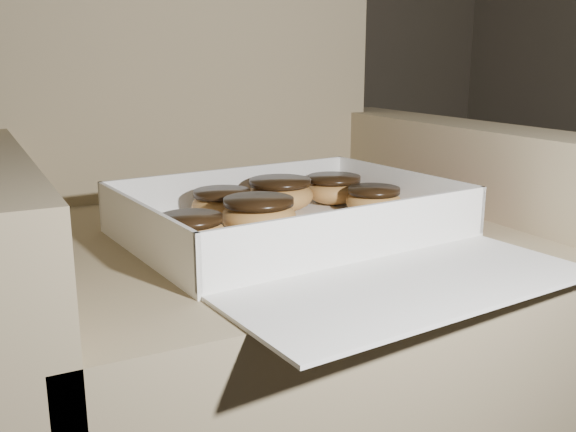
{
  "coord_description": "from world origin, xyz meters",
  "views": [
    {
      "loc": [
        -0.24,
        -0.17,
        0.67
      ],
      "look_at": [
        0.17,
        0.63,
        0.44
      ],
      "focal_mm": 40.0,
      "sensor_mm": 36.0,
      "label": 1
    }
  ],
  "objects": [
    {
      "name": "donut_b",
      "position": [
        0.32,
        0.74,
        0.45
      ],
      "size": [
        0.1,
        0.1,
        0.05
      ],
      "color": "#C39344",
      "rests_on": "bakery_box"
    },
    {
      "name": "crumb_c",
      "position": [
        -0.02,
        0.59,
        0.43
      ],
      "size": [
        0.01,
        0.01,
        0.0
      ],
      "primitive_type": "ellipsoid",
      "color": "black",
      "rests_on": "bakery_box"
    },
    {
      "name": "donut_e",
      "position": [
        0.21,
        0.74,
        0.45
      ],
      "size": [
        0.11,
        0.11,
        0.05
      ],
      "color": "#C39344",
      "rests_on": "bakery_box"
    },
    {
      "name": "crumb_b",
      "position": [
        0.0,
        0.55,
        0.43
      ],
      "size": [
        0.01,
        0.01,
        0.0
      ],
      "primitive_type": "ellipsoid",
      "color": "black",
      "rests_on": "bakery_box"
    },
    {
      "name": "donut_f",
      "position": [
        0.13,
        0.62,
        0.45
      ],
      "size": [
        0.11,
        0.11,
        0.05
      ],
      "color": "#C39344",
      "rests_on": "bakery_box"
    },
    {
      "name": "donut_d",
      "position": [
        0.11,
        0.72,
        0.45
      ],
      "size": [
        0.09,
        0.09,
        0.05
      ],
      "color": "#C39344",
      "rests_on": "bakery_box"
    },
    {
      "name": "donut_a",
      "position": [
        0.02,
        0.6,
        0.45
      ],
      "size": [
        0.09,
        0.09,
        0.04
      ],
      "color": "#C39344",
      "rests_on": "bakery_box"
    },
    {
      "name": "crumb_a",
      "position": [
        0.18,
        0.5,
        0.43
      ],
      "size": [
        0.01,
        0.01,
        0.0
      ],
      "primitive_type": "ellipsoid",
      "color": "black",
      "rests_on": "bakery_box"
    },
    {
      "name": "armchair",
      "position": [
        0.16,
        0.74,
        0.29
      ],
      "size": [
        0.89,
        0.75,
        0.93
      ],
      "color": "#92875D",
      "rests_on": "floor"
    },
    {
      "name": "bakery_box",
      "position": [
        0.18,
        0.58,
        0.43
      ],
      "size": [
        0.49,
        0.56,
        0.07
      ],
      "rotation": [
        0.0,
        0.0,
        0.1
      ],
      "color": "white",
      "rests_on": "armchair"
    },
    {
      "name": "donut_c",
      "position": [
        0.33,
        0.65,
        0.45
      ],
      "size": [
        0.09,
        0.09,
        0.04
      ],
      "color": "#C39344",
      "rests_on": "bakery_box"
    }
  ]
}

